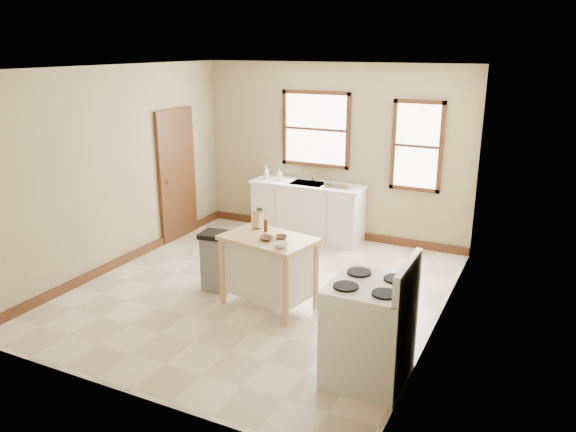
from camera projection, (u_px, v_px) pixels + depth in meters
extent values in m
plane|color=beige|center=(260.00, 290.00, 7.28)|extent=(5.00, 5.00, 0.00)
plane|color=white|center=(256.00, 68.00, 6.46)|extent=(5.00, 5.00, 0.00)
cube|color=tan|center=(333.00, 152.00, 9.02)|extent=(4.50, 0.04, 2.80)
cube|color=tan|center=(117.00, 169.00, 7.81)|extent=(0.04, 5.00, 2.80)
cube|color=tan|center=(444.00, 208.00, 5.93)|extent=(0.04, 5.00, 2.80)
cube|color=#3E1B11|center=(177.00, 175.00, 9.02)|extent=(0.06, 0.90, 2.10)
cube|color=#3E1B11|center=(331.00, 231.00, 9.39)|extent=(4.50, 0.04, 0.12)
cube|color=#3E1B11|center=(126.00, 259.00, 8.19)|extent=(0.04, 5.00, 0.12)
cylinder|color=silver|center=(313.00, 174.00, 9.15)|extent=(0.03, 0.03, 0.22)
imported|color=#B2B2B2|center=(266.00, 172.00, 9.26)|extent=(0.10, 0.10, 0.23)
imported|color=#B2B2B2|center=(279.00, 175.00, 9.17)|extent=(0.11, 0.11, 0.19)
cylinder|color=#422311|center=(266.00, 226.00, 6.79)|extent=(0.05, 0.05, 0.15)
imported|color=brown|center=(266.00, 238.00, 6.51)|extent=(0.20, 0.20, 0.04)
imported|color=brown|center=(281.00, 237.00, 6.54)|extent=(0.21, 0.21, 0.04)
imported|color=white|center=(281.00, 245.00, 6.28)|extent=(0.20, 0.20, 0.05)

